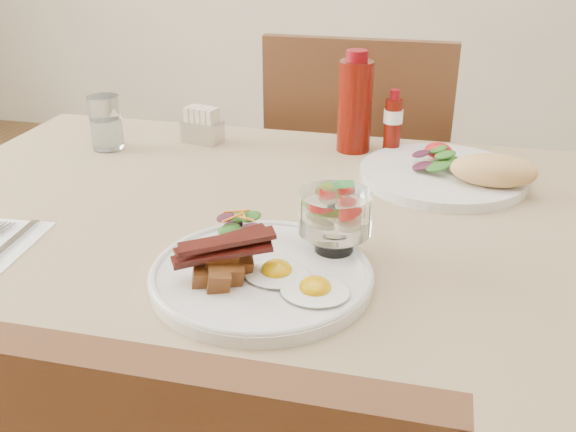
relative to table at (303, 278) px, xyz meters
name	(u,v)px	position (x,y,z in m)	size (l,w,h in m)	color
table	(303,278)	(0.00, 0.00, 0.00)	(1.33, 0.88, 0.75)	#542F1A
chair_far	(358,193)	(0.00, 0.66, -0.14)	(0.42, 0.42, 0.93)	#542F1A
main_plate	(261,276)	(-0.02, -0.17, 0.10)	(0.28, 0.28, 0.02)	silver
fried_eggs	(295,280)	(0.03, -0.19, 0.11)	(0.15, 0.11, 0.02)	white
bacon_potato_pile	(222,260)	(-0.06, -0.20, 0.13)	(0.12, 0.09, 0.06)	brown
side_salad	(240,227)	(-0.07, -0.08, 0.12)	(0.07, 0.06, 0.04)	#225416
fruit_cup	(335,213)	(0.06, -0.09, 0.16)	(0.10, 0.10, 0.10)	white
second_plate	(454,172)	(0.21, 0.22, 0.11)	(0.29, 0.29, 0.07)	silver
ketchup_bottle	(355,105)	(0.02, 0.35, 0.18)	(0.07, 0.07, 0.19)	#5C0C05
hot_sauce_bottle	(393,124)	(0.10, 0.34, 0.15)	(0.04, 0.04, 0.13)	#5C0C05
sugar_caddy	(202,127)	(-0.28, 0.33, 0.12)	(0.09, 0.06, 0.07)	silver
water_glass	(106,126)	(-0.45, 0.25, 0.13)	(0.06, 0.06, 0.10)	white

